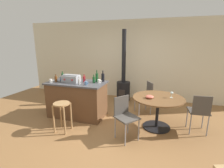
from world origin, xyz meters
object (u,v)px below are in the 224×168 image
wooden_stool (62,110)px  bottle_2 (97,77)px  kitchen_island (77,99)px  bottle_6 (79,81)px  wine_glass (172,93)px  bottle_4 (94,80)px  bottle_3 (84,79)px  cup_1 (51,81)px  dining_table (158,104)px  folding_chair_left (145,95)px  cup_3 (62,79)px  cup_2 (86,83)px  bottle_1 (63,76)px  bottle_5 (103,77)px  serving_bowl (150,97)px  bottle_0 (56,79)px  toolbox (71,78)px  cup_0 (99,81)px  folding_chair_far (199,110)px  folding_chair_near (125,114)px  wood_stove (123,86)px

wooden_stool → bottle_2: size_ratio=2.15×
kitchen_island → bottle_6: bearing=-46.6°
wine_glass → bottle_4: bearing=179.1°
wooden_stool → bottle_3: (0.12, 0.88, 0.52)m
bottle_2 → cup_1: size_ratio=2.76×
dining_table → wine_glass: (0.28, 0.06, 0.27)m
folding_chair_left → cup_3: size_ratio=7.33×
folding_chair_left → bottle_2: bottle_2 is taller
cup_1 → cup_2: 0.99m
bottle_1 → bottle_4: same height
kitchen_island → bottle_5: bottle_5 is taller
dining_table → bottle_4: bottle_4 is taller
wine_glass → serving_bowl: size_ratio=0.80×
bottle_0 → bottle_2: bearing=16.7°
kitchen_island → folding_chair_left: bearing=23.4°
dining_table → bottle_5: 1.55m
wooden_stool → dining_table: dining_table is taller
bottle_2 → bottle_4: bearing=-102.7°
toolbox → bottle_6: (0.33, -0.18, -0.02)m
cup_0 → bottle_0: bearing=-169.2°
bottle_0 → bottle_1: bottle_1 is taller
folding_chair_left → bottle_1: bottle_1 is taller
folding_chair_far → serving_bowl: size_ratio=4.91×
wooden_stool → cup_2: cup_2 is taller
toolbox → bottle_4: bottle_4 is taller
kitchen_island → wooden_stool: bearing=-84.5°
folding_chair_left → bottle_2: size_ratio=2.87×
cup_0 → cup_3: (-1.05, -0.08, 0.01)m
dining_table → folding_chair_left: size_ratio=1.30×
dining_table → folding_chair_near: folding_chair_near is taller
toolbox → bottle_4: bearing=6.4°
toolbox → cup_0: toolbox is taller
kitchen_island → cup_2: 0.66m
bottle_4 → toolbox: bearing=-173.6°
cup_1 → cup_2: same height
folding_chair_near → dining_table: bearing=46.4°
folding_chair_near → bottle_2: size_ratio=2.85×
cup_1 → cup_3: size_ratio=0.92×
cup_2 → wine_glass: (1.99, 0.22, -0.14)m
bottle_0 → cup_3: 0.16m
kitchen_island → folding_chair_far: 2.94m
toolbox → cup_2: size_ratio=4.03×
wood_stove → toolbox: (-1.05, -1.47, 0.47)m
kitchen_island → serving_bowl: kitchen_island is taller
toolbox → bottle_4: size_ratio=2.06×
kitchen_island → bottle_3: (0.20, 0.06, 0.55)m
wooden_stool → folding_chair_far: (2.86, 0.79, 0.04)m
bottle_5 → serving_bowl: (1.26, -0.43, -0.28)m
bottle_2 → cup_1: bottle_2 is taller
cup_2 → wood_stove: bearing=71.8°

